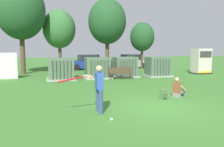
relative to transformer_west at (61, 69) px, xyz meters
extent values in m
plane|color=#3D752D|center=(3.41, -8.83, -0.79)|extent=(96.00, 96.00, 0.00)
cube|color=#9E9B93|center=(0.00, 0.01, -0.73)|extent=(2.10, 1.70, 0.12)
cube|color=#567056|center=(0.00, 0.01, 0.08)|extent=(1.80, 1.40, 1.50)
cube|color=#495F49|center=(-0.64, -0.75, 0.08)|extent=(0.06, 0.12, 1.27)
cube|color=#495F49|center=(-0.38, -0.75, 0.08)|extent=(0.06, 0.12, 1.27)
cube|color=#495F49|center=(-0.13, -0.75, 0.08)|extent=(0.06, 0.12, 1.27)
cube|color=#495F49|center=(0.13, -0.75, 0.08)|extent=(0.06, 0.12, 1.27)
cube|color=#495F49|center=(0.38, -0.75, 0.08)|extent=(0.06, 0.12, 1.27)
cube|color=#495F49|center=(0.64, -0.75, 0.08)|extent=(0.06, 0.12, 1.27)
cube|color=#9E9B93|center=(2.76, 0.14, -0.73)|extent=(2.10, 1.70, 0.12)
cube|color=#567056|center=(2.76, 0.14, 0.08)|extent=(1.80, 1.40, 1.50)
cube|color=#495F49|center=(2.13, -0.62, 0.08)|extent=(0.06, 0.12, 1.27)
cube|color=#495F49|center=(2.38, -0.62, 0.08)|extent=(0.06, 0.12, 1.27)
cube|color=#495F49|center=(2.64, -0.62, 0.08)|extent=(0.06, 0.12, 1.27)
cube|color=#495F49|center=(2.89, -0.62, 0.08)|extent=(0.06, 0.12, 1.27)
cube|color=#495F49|center=(3.15, -0.62, 0.08)|extent=(0.06, 0.12, 1.27)
cube|color=#495F49|center=(3.40, -0.62, 0.08)|extent=(0.06, 0.12, 1.27)
cube|color=#9E9B93|center=(5.15, 0.41, -0.73)|extent=(2.10, 1.70, 0.12)
cube|color=#567056|center=(5.15, 0.41, 0.08)|extent=(1.80, 1.40, 1.50)
cube|color=#495F49|center=(4.51, -0.35, 0.08)|extent=(0.06, 0.12, 1.27)
cube|color=#495F49|center=(4.76, -0.35, 0.08)|extent=(0.06, 0.12, 1.27)
cube|color=#495F49|center=(5.02, -0.35, 0.08)|extent=(0.06, 0.12, 1.27)
cube|color=#495F49|center=(5.27, -0.35, 0.08)|extent=(0.06, 0.12, 1.27)
cube|color=#495F49|center=(5.53, -0.35, 0.08)|extent=(0.06, 0.12, 1.27)
cube|color=#495F49|center=(5.78, -0.35, 0.08)|extent=(0.06, 0.12, 1.27)
cube|color=#9E9B93|center=(7.85, -0.07, -0.73)|extent=(2.10, 1.70, 0.12)
cube|color=#567056|center=(7.85, -0.07, 0.08)|extent=(1.80, 1.40, 1.50)
cube|color=#495F49|center=(7.22, -0.83, 0.08)|extent=(0.06, 0.12, 1.27)
cube|color=#495F49|center=(7.47, -0.83, 0.08)|extent=(0.06, 0.12, 1.27)
cube|color=#495F49|center=(7.73, -0.83, 0.08)|extent=(0.06, 0.12, 1.27)
cube|color=#495F49|center=(7.98, -0.83, 0.08)|extent=(0.06, 0.12, 1.27)
cube|color=#495F49|center=(8.24, -0.83, 0.08)|extent=(0.06, 0.12, 1.27)
cube|color=#495F49|center=(8.49, -0.83, 0.08)|extent=(0.06, 0.12, 1.27)
cube|color=#262626|center=(12.63, 0.67, -0.74)|extent=(1.60, 1.40, 0.10)
cube|color=beige|center=(12.63, 0.67, 0.41)|extent=(1.40, 1.20, 2.20)
cube|color=#383838|center=(12.63, 0.05, 1.02)|extent=(1.19, 0.04, 0.55)
cube|color=yellow|center=(12.63, 0.05, -0.59)|extent=(1.33, 0.04, 0.16)
cube|color=#4C3828|center=(4.35, -0.83, -0.34)|extent=(1.84, 0.71, 0.05)
cube|color=#4C3828|center=(4.31, -1.01, -0.09)|extent=(1.78, 0.36, 0.44)
cylinder|color=#4C3828|center=(3.62, -0.56, -0.58)|extent=(0.06, 0.06, 0.42)
cylinder|color=#4C3828|center=(5.12, -0.83, -0.58)|extent=(0.06, 0.06, 0.42)
cylinder|color=#4C3828|center=(3.57, -0.84, -0.58)|extent=(0.06, 0.06, 0.42)
cylinder|color=#4C3828|center=(5.07, -1.11, -0.58)|extent=(0.06, 0.06, 0.42)
cylinder|color=#384C75|center=(0.97, -9.10, -0.35)|extent=(0.16, 0.16, 0.88)
cylinder|color=#384C75|center=(0.96, -8.62, -0.35)|extent=(0.16, 0.16, 0.88)
cube|color=#3359B2|center=(0.97, -8.86, 0.39)|extent=(0.25, 0.40, 0.60)
sphere|color=#DBAD89|center=(0.97, -8.86, 0.84)|extent=(0.23, 0.23, 0.23)
cylinder|color=#DBAD89|center=(0.59, -8.96, 0.55)|extent=(0.26, 0.54, 0.09)
cylinder|color=#DBAD89|center=(0.59, -8.78, 0.55)|extent=(0.27, 0.54, 0.09)
cylinder|color=red|center=(-0.09, -8.88, 0.48)|extent=(0.85, 0.08, 0.21)
sphere|color=red|center=(0.34, -8.87, 0.55)|extent=(0.08, 0.08, 0.08)
sphere|color=white|center=(1.15, -9.90, -0.74)|extent=(0.09, 0.09, 0.09)
cube|color=gray|center=(5.12, -7.37, -0.69)|extent=(0.34, 0.40, 0.20)
cube|color=brown|center=(5.12, -7.37, -0.33)|extent=(0.33, 0.41, 0.52)
sphere|color=tan|center=(5.12, -7.37, 0.06)|extent=(0.22, 0.22, 0.22)
cylinder|color=gray|center=(5.29, -7.20, -0.57)|extent=(0.47, 0.27, 0.13)
cylinder|color=gray|center=(5.51, -7.12, -0.56)|extent=(0.32, 0.21, 0.46)
cylinder|color=gray|center=(5.36, -7.38, -0.57)|extent=(0.47, 0.27, 0.13)
cylinder|color=gray|center=(5.57, -7.31, -0.56)|extent=(0.32, 0.21, 0.46)
cylinder|color=tan|center=(5.24, -7.08, -0.37)|extent=(0.42, 0.22, 0.32)
cylinder|color=tan|center=(5.40, -7.51, -0.37)|extent=(0.42, 0.22, 0.32)
cube|color=#4C723F|center=(4.30, -7.55, -0.57)|extent=(0.36, 0.28, 0.44)
cube|color=#3D5B33|center=(4.34, -7.68, -0.63)|extent=(0.23, 0.12, 0.22)
cylinder|color=brown|center=(-3.14, 4.72, 0.95)|extent=(0.43, 0.43, 3.47)
ellipsoid|color=#235128|center=(-3.14, 4.72, 4.83)|extent=(4.27, 4.27, 5.07)
cylinder|color=brown|center=(0.20, 6.27, 0.52)|extent=(0.32, 0.32, 2.61)
ellipsoid|color=#387038|center=(0.20, 6.27, 3.45)|extent=(3.21, 3.21, 3.82)
cylinder|color=brown|center=(4.85, 5.12, 0.75)|extent=(0.38, 0.38, 3.08)
ellipsoid|color=#235128|center=(4.85, 5.12, 4.20)|extent=(3.79, 3.79, 4.50)
cylinder|color=#4C3828|center=(9.31, 6.64, 0.32)|extent=(0.27, 0.27, 2.22)
ellipsoid|color=#235128|center=(9.31, 6.64, 2.81)|extent=(2.73, 2.73, 3.25)
cube|color=navy|center=(3.15, 7.60, -0.21)|extent=(4.32, 2.04, 0.80)
cube|color=#262B33|center=(3.30, 7.61, 0.51)|extent=(2.22, 1.73, 0.64)
cylinder|color=black|center=(1.92, 6.64, -0.47)|extent=(0.66, 0.27, 0.64)
cylinder|color=black|center=(1.78, 8.34, -0.47)|extent=(0.66, 0.27, 0.64)
cylinder|color=black|center=(4.52, 6.86, -0.47)|extent=(0.66, 0.27, 0.64)
cylinder|color=black|center=(4.38, 8.55, -0.47)|extent=(0.66, 0.27, 0.64)
cube|color=#B2B2B7|center=(8.24, 7.46, -0.21)|extent=(4.38, 2.22, 0.80)
cube|color=#262B33|center=(8.38, 7.48, 0.51)|extent=(2.28, 1.81, 0.64)
cylinder|color=black|center=(7.05, 6.45, -0.47)|extent=(0.66, 0.30, 0.64)
cylinder|color=black|center=(6.84, 8.14, -0.47)|extent=(0.66, 0.30, 0.64)
cylinder|color=black|center=(9.64, 6.78, -0.47)|extent=(0.66, 0.30, 0.64)
cylinder|color=black|center=(9.42, 8.47, -0.47)|extent=(0.66, 0.30, 0.64)
camera|label=1|loc=(-0.71, -16.59, 1.58)|focal=35.22mm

